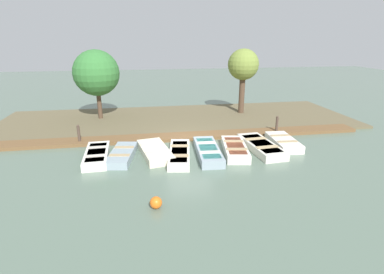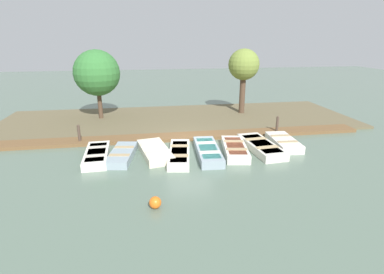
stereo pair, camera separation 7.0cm
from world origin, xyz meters
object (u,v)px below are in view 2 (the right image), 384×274
(rowboat_0, at_px, (97,155))
(rowboat_4, at_px, (208,151))
(park_tree_left, at_px, (244,66))
(rowboat_6, at_px, (261,146))
(buoy, at_px, (155,203))
(rowboat_1, at_px, (122,154))
(mooring_post_near, at_px, (79,134))
(rowboat_2, at_px, (155,151))
(park_tree_far_left, at_px, (97,73))
(mooring_post_far, at_px, (277,125))
(rowboat_3, at_px, (179,154))
(rowboat_5, at_px, (235,149))
(rowboat_7, at_px, (284,142))

(rowboat_0, height_order, rowboat_4, rowboat_4)
(rowboat_4, relative_size, park_tree_left, 0.74)
(rowboat_6, height_order, buoy, buoy)
(rowboat_1, xyz_separation_m, mooring_post_near, (-2.40, -2.38, 0.37))
(mooring_post_near, bearing_deg, rowboat_6, 75.50)
(rowboat_2, height_order, park_tree_far_left, park_tree_far_left)
(buoy, distance_m, park_tree_far_left, 12.86)
(rowboat_6, height_order, mooring_post_far, mooring_post_far)
(rowboat_1, distance_m, mooring_post_far, 9.24)
(rowboat_3, height_order, rowboat_5, rowboat_5)
(rowboat_6, height_order, mooring_post_near, mooring_post_near)
(rowboat_3, height_order, park_tree_far_left, park_tree_far_left)
(rowboat_2, distance_m, buoy, 4.87)
(rowboat_1, relative_size, rowboat_4, 0.82)
(rowboat_1, bearing_deg, rowboat_5, 97.18)
(rowboat_2, distance_m, rowboat_4, 2.61)
(rowboat_5, distance_m, rowboat_7, 2.92)
(rowboat_4, height_order, rowboat_5, same)
(rowboat_3, xyz_separation_m, park_tree_left, (-7.64, 5.60, 3.40))
(rowboat_2, xyz_separation_m, rowboat_3, (0.49, 1.16, -0.02))
(rowboat_3, distance_m, park_tree_far_left, 9.47)
(rowboat_0, bearing_deg, mooring_post_far, 100.19)
(rowboat_2, distance_m, mooring_post_far, 7.69)
(rowboat_1, bearing_deg, mooring_post_far, 114.12)
(rowboat_3, relative_size, park_tree_far_left, 0.74)
(rowboat_2, relative_size, park_tree_far_left, 0.67)
(mooring_post_near, height_order, mooring_post_far, same)
(rowboat_6, height_order, park_tree_far_left, park_tree_far_left)
(rowboat_2, xyz_separation_m, park_tree_far_left, (-7.21, -3.43, 3.05))
(rowboat_4, xyz_separation_m, rowboat_5, (-0.09, 1.41, 0.00))
(park_tree_left, bearing_deg, rowboat_3, -36.25)
(park_tree_far_left, bearing_deg, rowboat_5, 44.43)
(rowboat_2, xyz_separation_m, park_tree_left, (-7.15, 6.76, 3.38))
(park_tree_far_left, bearing_deg, mooring_post_far, 65.22)
(rowboat_1, distance_m, rowboat_4, 4.14)
(rowboat_2, xyz_separation_m, rowboat_6, (0.20, 5.42, 0.01))
(mooring_post_far, xyz_separation_m, park_tree_left, (-4.93, -0.60, 3.01))
(rowboat_1, bearing_deg, rowboat_0, -86.78)
(rowboat_3, xyz_separation_m, rowboat_4, (-0.04, 1.41, 0.04))
(rowboat_0, height_order, park_tree_left, park_tree_left)
(rowboat_2, relative_size, rowboat_4, 0.91)
(mooring_post_near, bearing_deg, mooring_post_far, 90.00)
(rowboat_5, height_order, rowboat_7, rowboat_5)
(rowboat_5, height_order, mooring_post_near, mooring_post_near)
(mooring_post_far, xyz_separation_m, buoy, (7.09, -7.55, -0.35))
(rowboat_1, bearing_deg, park_tree_left, 140.41)
(rowboat_6, bearing_deg, rowboat_2, -96.95)
(park_tree_far_left, bearing_deg, rowboat_6, 50.10)
(mooring_post_far, distance_m, park_tree_left, 5.81)
(rowboat_2, distance_m, rowboat_6, 5.42)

